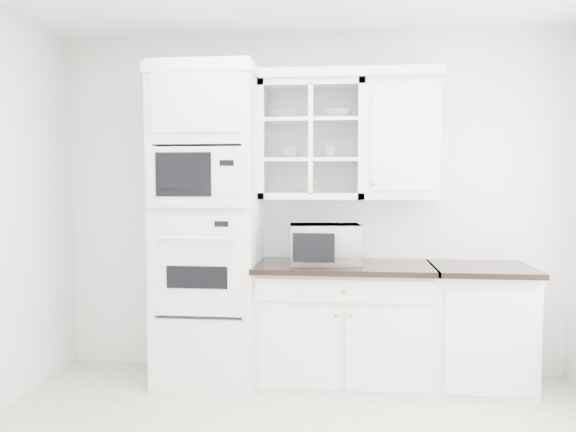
# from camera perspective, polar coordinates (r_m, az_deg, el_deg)

# --- Properties ---
(room_shell) EXTENTS (4.00, 3.50, 2.70)m
(room_shell) POSITION_cam_1_polar(r_m,az_deg,el_deg) (3.21, 0.61, 7.83)
(room_shell) COLOR white
(room_shell) RESTS_ON ground
(oven_column) EXTENTS (0.76, 0.68, 2.40)m
(oven_column) POSITION_cam_1_polar(r_m,az_deg,el_deg) (4.32, -8.08, -0.96)
(oven_column) COLOR white
(oven_column) RESTS_ON ground
(base_cabinet_run) EXTENTS (1.32, 0.67, 0.92)m
(base_cabinet_run) POSITION_cam_1_polar(r_m,az_deg,el_deg) (4.35, 5.65, -10.78)
(base_cabinet_run) COLOR white
(base_cabinet_run) RESTS_ON ground
(extra_base_cabinet) EXTENTS (0.72, 0.67, 0.92)m
(extra_base_cabinet) POSITION_cam_1_polar(r_m,az_deg,el_deg) (4.45, 18.85, -10.60)
(extra_base_cabinet) COLOR white
(extra_base_cabinet) RESTS_ON ground
(upper_cabinet_glass) EXTENTS (0.80, 0.33, 0.90)m
(upper_cabinet_glass) POSITION_cam_1_polar(r_m,az_deg,el_deg) (4.36, 2.46, 7.67)
(upper_cabinet_glass) COLOR white
(upper_cabinet_glass) RESTS_ON room_shell
(upper_cabinet_solid) EXTENTS (0.55, 0.33, 0.90)m
(upper_cabinet_solid) POSITION_cam_1_polar(r_m,az_deg,el_deg) (4.37, 11.40, 7.59)
(upper_cabinet_solid) COLOR white
(upper_cabinet_solid) RESTS_ON room_shell
(crown_molding) EXTENTS (2.14, 0.38, 0.07)m
(crown_molding) POSITION_cam_1_polar(r_m,az_deg,el_deg) (4.41, 1.05, 13.99)
(crown_molding) COLOR white
(crown_molding) RESTS_ON room_shell
(countertop_microwave) EXTENTS (0.56, 0.48, 0.30)m
(countertop_microwave) POSITION_cam_1_polar(r_m,az_deg,el_deg) (4.19, 3.76, -2.86)
(countertop_microwave) COLOR white
(countertop_microwave) RESTS_ON base_cabinet_run
(bowl_a) EXTENTS (0.29, 0.29, 0.06)m
(bowl_a) POSITION_cam_1_polar(r_m,az_deg,el_deg) (4.40, -0.23, 10.10)
(bowl_a) COLOR white
(bowl_a) RESTS_ON upper_cabinet_glass
(bowl_b) EXTENTS (0.26, 0.26, 0.07)m
(bowl_b) POSITION_cam_1_polar(r_m,az_deg,el_deg) (4.36, 5.04, 10.23)
(bowl_b) COLOR white
(bowl_b) RESTS_ON upper_cabinet_glass
(cup_a) EXTENTS (0.13, 0.13, 0.09)m
(cup_a) POSITION_cam_1_polar(r_m,az_deg,el_deg) (4.38, 0.22, 6.42)
(cup_a) COLOR white
(cup_a) RESTS_ON upper_cabinet_glass
(cup_b) EXTENTS (0.12, 0.12, 0.10)m
(cup_b) POSITION_cam_1_polar(r_m,az_deg,el_deg) (4.33, 4.29, 6.51)
(cup_b) COLOR white
(cup_b) RESTS_ON upper_cabinet_glass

